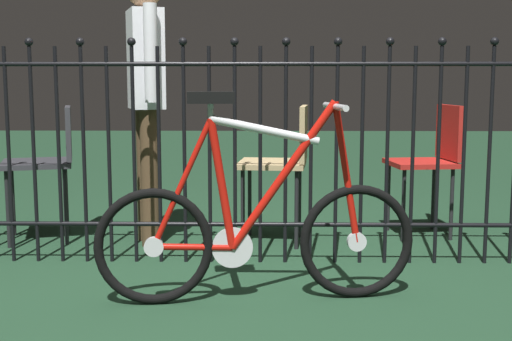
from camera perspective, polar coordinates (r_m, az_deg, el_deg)
ground_plane at (r=3.09m, az=-0.20°, el=-10.61°), size 20.00×20.00×0.00m
iron_fence at (r=3.51m, az=-0.85°, el=2.11°), size 4.02×0.07×1.26m
bicycle at (r=2.93m, az=0.02°, el=-5.00°), size 1.40×0.40×0.92m
chair_tan at (r=3.97m, az=2.43°, el=1.18°), size 0.43×0.43×0.82m
chair_charcoal at (r=4.24m, az=-17.22°, el=1.19°), size 0.50×0.50×0.81m
chair_red at (r=4.30m, az=14.76°, el=1.29°), size 0.43×0.42×0.82m
person_visitor at (r=3.98m, az=-9.36°, el=7.38°), size 0.27×0.45×1.60m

